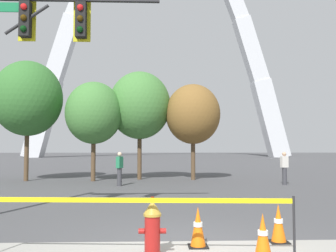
{
  "coord_description": "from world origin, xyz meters",
  "views": [
    {
      "loc": [
        -0.65,
        -6.88,
        1.81
      ],
      "look_at": [
        -0.2,
        5.0,
        2.5
      ],
      "focal_mm": 39.64,
      "sensor_mm": 36.0,
      "label": 1
    }
  ],
  "objects_px": {
    "monument_arch": "(158,40)",
    "pedestrian_standing_center": "(284,168)",
    "traffic_cone_by_hydrant": "(278,224)",
    "traffic_signal_gantry": "(14,58)",
    "pedestrian_walking_left": "(120,168)",
    "traffic_cone_curb_edge": "(263,236)",
    "traffic_cone_mid_sidewalk": "(198,227)",
    "fire_hydrant": "(152,228)"
  },
  "relations": [
    {
      "from": "fire_hydrant",
      "to": "pedestrian_walking_left",
      "type": "height_order",
      "value": "pedestrian_walking_left"
    },
    {
      "from": "traffic_cone_mid_sidewalk",
      "to": "traffic_cone_by_hydrant",
      "type": "bearing_deg",
      "value": 9.52
    },
    {
      "from": "traffic_cone_mid_sidewalk",
      "to": "pedestrian_standing_center",
      "type": "bearing_deg",
      "value": 63.38
    },
    {
      "from": "monument_arch",
      "to": "fire_hydrant",
      "type": "bearing_deg",
      "value": -90.63
    },
    {
      "from": "traffic_signal_gantry",
      "to": "pedestrian_walking_left",
      "type": "distance_m",
      "value": 9.12
    },
    {
      "from": "traffic_cone_curb_edge",
      "to": "fire_hydrant",
      "type": "bearing_deg",
      "value": 174.97
    },
    {
      "from": "traffic_cone_mid_sidewalk",
      "to": "traffic_signal_gantry",
      "type": "xyz_separation_m",
      "value": [
        -4.33,
        2.53,
        3.71
      ]
    },
    {
      "from": "traffic_cone_by_hydrant",
      "to": "traffic_signal_gantry",
      "type": "height_order",
      "value": "traffic_signal_gantry"
    },
    {
      "from": "pedestrian_walking_left",
      "to": "traffic_signal_gantry",
      "type": "bearing_deg",
      "value": -102.88
    },
    {
      "from": "traffic_cone_mid_sidewalk",
      "to": "pedestrian_standing_center",
      "type": "distance_m",
      "value": 12.36
    },
    {
      "from": "traffic_cone_curb_edge",
      "to": "monument_arch",
      "type": "distance_m",
      "value": 65.69
    },
    {
      "from": "traffic_cone_by_hydrant",
      "to": "pedestrian_standing_center",
      "type": "relative_size",
      "value": 0.46
    },
    {
      "from": "fire_hydrant",
      "to": "traffic_cone_by_hydrant",
      "type": "xyz_separation_m",
      "value": [
        2.4,
        0.8,
        -0.11
      ]
    },
    {
      "from": "traffic_cone_curb_edge",
      "to": "pedestrian_standing_center",
      "type": "xyz_separation_m",
      "value": [
        4.55,
        11.74,
        0.46
      ]
    },
    {
      "from": "traffic_cone_by_hydrant",
      "to": "traffic_signal_gantry",
      "type": "bearing_deg",
      "value": 159.02
    },
    {
      "from": "pedestrian_walking_left",
      "to": "traffic_cone_by_hydrant",
      "type": "bearing_deg",
      "value": -69.26
    },
    {
      "from": "monument_arch",
      "to": "pedestrian_walking_left",
      "type": "distance_m",
      "value": 54.78
    },
    {
      "from": "traffic_cone_mid_sidewalk",
      "to": "traffic_cone_curb_edge",
      "type": "height_order",
      "value": "same"
    },
    {
      "from": "fire_hydrant",
      "to": "traffic_cone_curb_edge",
      "type": "bearing_deg",
      "value": -5.03
    },
    {
      "from": "pedestrian_walking_left",
      "to": "monument_arch",
      "type": "bearing_deg",
      "value": 87.42
    },
    {
      "from": "traffic_cone_curb_edge",
      "to": "traffic_signal_gantry",
      "type": "height_order",
      "value": "traffic_signal_gantry"
    },
    {
      "from": "traffic_cone_curb_edge",
      "to": "pedestrian_standing_center",
      "type": "relative_size",
      "value": 0.46
    },
    {
      "from": "monument_arch",
      "to": "pedestrian_standing_center",
      "type": "height_order",
      "value": "monument_arch"
    },
    {
      "from": "fire_hydrant",
      "to": "traffic_cone_mid_sidewalk",
      "type": "height_order",
      "value": "fire_hydrant"
    },
    {
      "from": "monument_arch",
      "to": "traffic_cone_mid_sidewalk",
      "type": "bearing_deg",
      "value": -89.86
    },
    {
      "from": "traffic_cone_mid_sidewalk",
      "to": "traffic_signal_gantry",
      "type": "height_order",
      "value": "traffic_signal_gantry"
    },
    {
      "from": "traffic_cone_by_hydrant",
      "to": "pedestrian_walking_left",
      "type": "relative_size",
      "value": 0.46
    },
    {
      "from": "fire_hydrant",
      "to": "monument_arch",
      "type": "height_order",
      "value": "monument_arch"
    },
    {
      "from": "pedestrian_walking_left",
      "to": "pedestrian_standing_center",
      "type": "distance_m",
      "value": 7.97
    },
    {
      "from": "monument_arch",
      "to": "pedestrian_standing_center",
      "type": "relative_size",
      "value": 31.89
    },
    {
      "from": "fire_hydrant",
      "to": "monument_arch",
      "type": "xyz_separation_m",
      "value": [
        0.68,
        61.88,
        21.45
      ]
    },
    {
      "from": "traffic_cone_curb_edge",
      "to": "traffic_signal_gantry",
      "type": "relative_size",
      "value": 0.12
    },
    {
      "from": "traffic_signal_gantry",
      "to": "pedestrian_walking_left",
      "type": "bearing_deg",
      "value": 77.12
    },
    {
      "from": "traffic_cone_curb_edge",
      "to": "monument_arch",
      "type": "relative_size",
      "value": 0.01
    },
    {
      "from": "monument_arch",
      "to": "pedestrian_standing_center",
      "type": "xyz_separation_m",
      "value": [
        5.69,
        -50.29,
        -21.1
      ]
    },
    {
      "from": "traffic_cone_by_hydrant",
      "to": "pedestrian_standing_center",
      "type": "height_order",
      "value": "pedestrian_standing_center"
    },
    {
      "from": "traffic_cone_mid_sidewalk",
      "to": "traffic_cone_curb_edge",
      "type": "bearing_deg",
      "value": -35.31
    },
    {
      "from": "fire_hydrant",
      "to": "traffic_signal_gantry",
      "type": "height_order",
      "value": "traffic_signal_gantry"
    },
    {
      "from": "traffic_signal_gantry",
      "to": "pedestrian_standing_center",
      "type": "height_order",
      "value": "traffic_signal_gantry"
    },
    {
      "from": "pedestrian_standing_center",
      "to": "fire_hydrant",
      "type": "bearing_deg",
      "value": -118.78
    },
    {
      "from": "traffic_cone_by_hydrant",
      "to": "pedestrian_standing_center",
      "type": "bearing_deg",
      "value": 69.82
    },
    {
      "from": "traffic_cone_curb_edge",
      "to": "pedestrian_walking_left",
      "type": "xyz_separation_m",
      "value": [
        -3.42,
        11.53,
        0.46
      ]
    }
  ]
}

